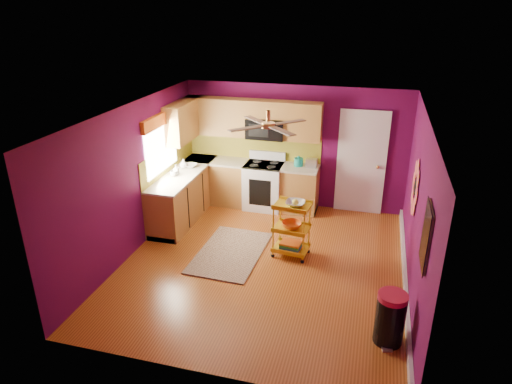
% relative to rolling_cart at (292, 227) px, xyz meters
% --- Properties ---
extents(ground, '(5.00, 5.00, 0.00)m').
position_rel_rolling_cart_xyz_m(ground, '(-0.38, -0.38, -0.54)').
color(ground, brown).
rests_on(ground, ground).
extents(room_envelope, '(4.54, 5.04, 2.52)m').
position_rel_rolling_cart_xyz_m(room_envelope, '(-0.35, -0.38, 1.09)').
color(room_envelope, '#55093F').
rests_on(room_envelope, ground).
extents(lower_cabinets, '(2.81, 2.31, 0.94)m').
position_rel_rolling_cart_xyz_m(lower_cabinets, '(-1.73, 1.44, -0.10)').
color(lower_cabinets, brown).
rests_on(lower_cabinets, ground).
extents(electric_range, '(0.76, 0.66, 1.13)m').
position_rel_rolling_cart_xyz_m(electric_range, '(-0.93, 1.80, -0.05)').
color(electric_range, white).
rests_on(electric_range, ground).
extents(upper_cabinetry, '(2.80, 2.30, 1.26)m').
position_rel_rolling_cart_xyz_m(upper_cabinetry, '(-1.62, 1.80, 1.26)').
color(upper_cabinetry, brown).
rests_on(upper_cabinetry, ground).
extents(left_window, '(0.08, 1.35, 1.08)m').
position_rel_rolling_cart_xyz_m(left_window, '(-2.60, 0.67, 1.20)').
color(left_window, white).
rests_on(left_window, ground).
extents(panel_door, '(0.95, 0.11, 2.15)m').
position_rel_rolling_cart_xyz_m(panel_door, '(0.97, 2.09, 0.49)').
color(panel_door, white).
rests_on(panel_door, ground).
extents(right_wall_art, '(0.04, 2.74, 1.04)m').
position_rel_rolling_cart_xyz_m(right_wall_art, '(1.85, -0.72, 0.91)').
color(right_wall_art, black).
rests_on(right_wall_art, ground).
extents(ceiling_fan, '(1.01, 1.01, 0.26)m').
position_rel_rolling_cart_xyz_m(ceiling_fan, '(-0.38, -0.18, 1.75)').
color(ceiling_fan, '#BF8C3F').
rests_on(ceiling_fan, ground).
extents(shag_rug, '(1.10, 1.73, 0.02)m').
position_rel_rolling_cart_xyz_m(shag_rug, '(-1.02, -0.20, -0.53)').
color(shag_rug, black).
rests_on(shag_rug, ground).
extents(rolling_cart, '(0.62, 0.49, 1.05)m').
position_rel_rolling_cart_xyz_m(rolling_cart, '(0.00, 0.00, 0.00)').
color(rolling_cart, gold).
rests_on(rolling_cart, ground).
extents(trash_can, '(0.46, 0.46, 0.71)m').
position_rel_rolling_cart_xyz_m(trash_can, '(1.59, -1.76, -0.19)').
color(trash_can, black).
rests_on(trash_can, ground).
extents(teal_kettle, '(0.18, 0.18, 0.21)m').
position_rel_rolling_cart_xyz_m(teal_kettle, '(-0.24, 1.89, 0.49)').
color(teal_kettle, '#12887A').
rests_on(teal_kettle, lower_cabinets).
extents(toaster, '(0.22, 0.15, 0.18)m').
position_rel_rolling_cart_xyz_m(toaster, '(0.02, 1.86, 0.49)').
color(toaster, beige).
rests_on(toaster, lower_cabinets).
extents(soap_bottle_a, '(0.09, 0.09, 0.20)m').
position_rel_rolling_cart_xyz_m(soap_bottle_a, '(-2.39, 0.79, 0.50)').
color(soap_bottle_a, '#EA3F72').
rests_on(soap_bottle_a, lower_cabinets).
extents(soap_bottle_b, '(0.15, 0.15, 0.19)m').
position_rel_rolling_cart_xyz_m(soap_bottle_b, '(-2.41, 1.17, 0.50)').
color(soap_bottle_b, white).
rests_on(soap_bottle_b, lower_cabinets).
extents(counter_dish, '(0.25, 0.25, 0.06)m').
position_rel_rolling_cart_xyz_m(counter_dish, '(-2.30, 1.25, 0.43)').
color(counter_dish, white).
rests_on(counter_dish, lower_cabinets).
extents(counter_cup, '(0.12, 0.12, 0.10)m').
position_rel_rolling_cart_xyz_m(counter_cup, '(-2.42, 0.71, 0.45)').
color(counter_cup, white).
rests_on(counter_cup, lower_cabinets).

